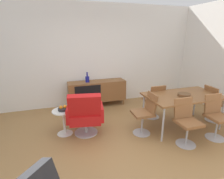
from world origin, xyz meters
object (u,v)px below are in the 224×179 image
(wooden_bowl_on_table, at_px, (184,95))
(dining_chair_far_end, at_px, (214,102))
(dining_chair_front_left, at_px, (186,120))
(vase_cobalt, at_px, (87,79))
(dining_chair_near_window, at_px, (145,112))
(lounge_chair_red, at_px, (85,113))
(fruit_bowl, at_px, (63,109))
(dining_table, at_px, (183,97))
(side_table_round, at_px, (64,119))
(sideboard, at_px, (97,91))
(dining_chair_front_right, at_px, (216,115))
(dining_chair_back_left, at_px, (154,100))

(wooden_bowl_on_table, xyz_separation_m, dining_chair_far_end, (0.93, 0.08, -0.30))
(dining_chair_front_left, xyz_separation_m, dining_chair_far_end, (1.24, 0.56, 0.00))
(vase_cobalt, bearing_deg, dining_chair_near_window, -65.00)
(lounge_chair_red, bearing_deg, fruit_bowl, 157.16)
(dining_table, distance_m, wooden_bowl_on_table, 0.11)
(fruit_bowl, bearing_deg, lounge_chair_red, -22.84)
(vase_cobalt, bearing_deg, side_table_round, -119.57)
(sideboard, relative_size, dining_chair_front_left, 1.87)
(dining_chair_front_right, bearing_deg, dining_chair_front_left, 180.00)
(sideboard, xyz_separation_m, dining_chair_near_window, (0.57, -1.79, 0.03))
(dining_table, distance_m, dining_chair_back_left, 0.70)
(vase_cobalt, height_order, fruit_bowl, vase_cobalt)
(sideboard, xyz_separation_m, fruit_bowl, (-1.01, -1.31, 0.12))
(wooden_bowl_on_table, xyz_separation_m, dining_chair_front_right, (0.40, -0.48, -0.30))
(wooden_bowl_on_table, height_order, dining_chair_front_right, dining_chair_front_right)
(sideboard, relative_size, wooden_bowl_on_table, 6.15)
(dining_chair_back_left, relative_size, side_table_round, 1.65)
(dining_chair_far_end, bearing_deg, lounge_chair_red, 174.04)
(dining_chair_back_left, bearing_deg, side_table_round, -177.91)
(dining_table, relative_size, dining_chair_far_end, 1.87)
(dining_chair_front_left, distance_m, dining_chair_far_end, 1.36)
(sideboard, height_order, vase_cobalt, vase_cobalt)
(lounge_chair_red, bearing_deg, dining_chair_front_left, -26.93)
(fruit_bowl, bearing_deg, side_table_round, -83.75)
(dining_chair_back_left, bearing_deg, dining_chair_far_end, -24.25)
(dining_chair_front_right, bearing_deg, vase_cobalt, 131.48)
(dining_chair_front_left, relative_size, dining_chair_back_left, 1.00)
(dining_chair_far_end, relative_size, side_table_round, 1.65)
(dining_table, relative_size, dining_chair_front_left, 1.87)
(wooden_bowl_on_table, height_order, dining_chair_back_left, dining_chair_back_left)
(dining_chair_front_left, bearing_deg, dining_chair_near_window, 134.14)
(sideboard, height_order, dining_chair_back_left, dining_chair_back_left)
(sideboard, xyz_separation_m, wooden_bowl_on_table, (1.42, -1.86, 0.33))
(dining_table, height_order, wooden_bowl_on_table, wooden_bowl_on_table)
(wooden_bowl_on_table, bearing_deg, vase_cobalt, 131.99)
(wooden_bowl_on_table, bearing_deg, lounge_chair_red, 169.19)
(dining_table, relative_size, dining_chair_back_left, 1.87)
(dining_chair_front_left, xyz_separation_m, dining_chair_near_window, (-0.54, 0.56, 0.00))
(dining_chair_far_end, xyz_separation_m, side_table_round, (-3.36, 0.48, -0.15))
(dining_chair_near_window, distance_m, lounge_chair_red, 1.21)
(wooden_bowl_on_table, xyz_separation_m, dining_chair_back_left, (-0.30, 0.63, -0.30))
(sideboard, bearing_deg, wooden_bowl_on_table, -52.77)
(sideboard, xyz_separation_m, side_table_round, (-1.01, -1.31, -0.12))
(wooden_bowl_on_table, bearing_deg, side_table_round, 167.05)
(fruit_bowl, bearing_deg, wooden_bowl_on_table, -12.95)
(dining_chair_front_right, relative_size, lounge_chair_red, 0.90)
(side_table_round, xyz_separation_m, fruit_bowl, (-0.00, 0.00, 0.23))
(dining_chair_front_right, bearing_deg, dining_chair_far_end, 46.20)
(dining_chair_near_window, bearing_deg, dining_chair_back_left, 46.13)
(dining_chair_far_end, distance_m, lounge_chair_red, 2.96)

